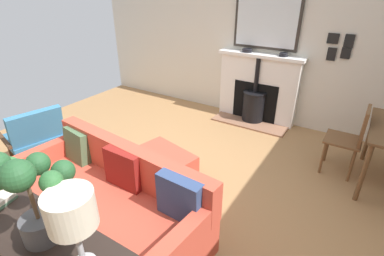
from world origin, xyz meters
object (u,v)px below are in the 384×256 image
object	(u,v)px
ottoman	(160,165)
dining_chair_near_fireplace	(352,136)
sofa	(108,202)
table_lamp_far_end	(71,213)
potted_plant	(32,190)
console_table	(23,229)
mantel_bowl_near	(247,50)
armchair_accent	(35,134)
mantel_bowl_far	(284,54)
fireplace	(257,93)

from	to	relation	value
ottoman	dining_chair_near_fireplace	distance (m)	2.29
sofa	table_lamp_far_end	distance (m)	1.21
table_lamp_far_end	ottoman	bearing A→B (deg)	-155.37
potted_plant	dining_chair_near_fireplace	size ratio (longest dim) A/B	0.70
potted_plant	table_lamp_far_end	bearing A→B (deg)	88.49
console_table	mantel_bowl_near	bearing A→B (deg)	-179.88
armchair_accent	dining_chair_near_fireplace	bearing A→B (deg)	119.49
mantel_bowl_far	table_lamp_far_end	bearing A→B (deg)	0.95
mantel_bowl_near	dining_chair_near_fireplace	world-z (taller)	mantel_bowl_near
sofa	console_table	world-z (taller)	sofa
ottoman	console_table	distance (m)	1.62
table_lamp_far_end	console_table	bearing A→B (deg)	-90.00
fireplace	potted_plant	xyz separation A→B (m)	(3.81, 0.05, 0.60)
mantel_bowl_far	fireplace	bearing A→B (deg)	-88.41
mantel_bowl_far	dining_chair_near_fireplace	size ratio (longest dim) A/B	0.14
mantel_bowl_far	potted_plant	bearing A→B (deg)	-4.43
fireplace	mantel_bowl_near	xyz separation A→B (m)	(-0.01, -0.23, 0.67)
mantel_bowl_near	table_lamp_far_end	xyz separation A→B (m)	(3.83, 0.65, -0.05)
fireplace	ottoman	bearing A→B (deg)	-7.60
mantel_bowl_near	sofa	world-z (taller)	mantel_bowl_near
console_table	ottoman	bearing A→B (deg)	-177.23
ottoman	console_table	xyz separation A→B (m)	(1.56, 0.08, 0.42)
console_table	potted_plant	distance (m)	0.52
console_table	dining_chair_near_fireplace	xyz separation A→B (m)	(-2.91, 1.74, -0.13)
ottoman	potted_plant	xyz separation A→B (m)	(1.55, 0.36, 0.86)
mantel_bowl_far	console_table	size ratio (longest dim) A/B	0.07
ottoman	console_table	bearing A→B (deg)	2.77
armchair_accent	dining_chair_near_fireplace	size ratio (longest dim) A/B	0.92
mantel_bowl_near	ottoman	bearing A→B (deg)	-1.70
mantel_bowl_far	table_lamp_far_end	distance (m)	3.83
mantel_bowl_near	dining_chair_near_fireplace	bearing A→B (deg)	62.40
fireplace	armchair_accent	size ratio (longest dim) A/B	1.69
fireplace	table_lamp_far_end	xyz separation A→B (m)	(3.82, 0.41, 0.62)
sofa	potted_plant	distance (m)	1.05
potted_plant	dining_chair_near_fireplace	world-z (taller)	potted_plant
sofa	potted_plant	xyz separation A→B (m)	(0.69, 0.27, 0.74)
mantel_bowl_far	mantel_bowl_near	bearing A→B (deg)	-90.00
sofa	dining_chair_near_fireplace	bearing A→B (deg)	141.86
console_table	table_lamp_far_end	distance (m)	0.79
mantel_bowl_far	armchair_accent	distance (m)	3.62
table_lamp_far_end	dining_chair_near_fireplace	world-z (taller)	table_lamp_far_end
sofa	console_table	bearing A→B (deg)	-0.77
fireplace	sofa	xyz separation A→B (m)	(3.11, -0.22, -0.13)
mantel_bowl_near	table_lamp_far_end	distance (m)	3.88
armchair_accent	dining_chair_near_fireplace	world-z (taller)	dining_chair_near_fireplace
fireplace	dining_chair_near_fireplace	world-z (taller)	fireplace
armchair_accent	potted_plant	size ratio (longest dim) A/B	1.31
armchair_accent	console_table	xyz separation A→B (m)	(1.02, 1.59, 0.19)
dining_chair_near_fireplace	console_table	bearing A→B (deg)	-30.91
fireplace	mantel_bowl_far	size ratio (longest dim) A/B	10.91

